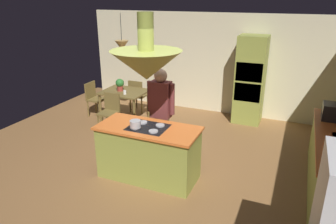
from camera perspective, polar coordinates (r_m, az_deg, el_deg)
name	(u,v)px	position (r m, az deg, el deg)	size (l,w,h in m)	color
ground	(154,171)	(5.72, -2.54, -10.60)	(8.16, 8.16, 0.00)	olive
wall_back	(211,64)	(8.31, 7.75, 8.71)	(6.80, 0.10, 2.55)	beige
kitchen_island	(149,152)	(5.33, -3.55, -7.31)	(1.69, 0.78, 0.95)	#939E42
counter_run_right	(333,163)	(5.62, 27.87, -8.27)	(0.73, 2.58, 0.93)	#939E42
oven_tower	(250,80)	(7.75, 14.71, 5.64)	(0.66, 0.62, 2.09)	#939E42
dining_table	(124,95)	(7.73, -7.93, 3.05)	(1.05, 0.86, 0.76)	brown
person_at_island	(161,109)	(5.68, -1.30, 0.52)	(0.53, 0.23, 1.75)	tan
range_hood	(146,63)	(4.81, -3.95, 8.80)	(1.10, 1.10, 1.00)	#939E42
pendant_light_over_table	(122,45)	(7.46, -8.39, 11.92)	(0.32, 0.32, 0.82)	#E0B266
chair_facing_island	(110,109)	(7.26, -10.50, 0.46)	(0.40, 0.40, 0.87)	brown
chair_by_back_wall	(137,94)	(8.31, -5.59, 3.32)	(0.40, 0.40, 0.87)	brown
chair_at_corner	(94,97)	(8.26, -13.30, 2.74)	(0.40, 0.40, 0.87)	brown
potted_plant_on_table	(120,84)	(7.69, -8.76, 5.03)	(0.20, 0.20, 0.30)	#99382D
cup_on_table	(125,92)	(7.44, -7.87, 3.56)	(0.07, 0.07, 0.09)	white
cooking_pot_on_cooktop	(135,124)	(5.07, -5.97, -2.19)	(0.18, 0.18, 0.12)	#B2B2B7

